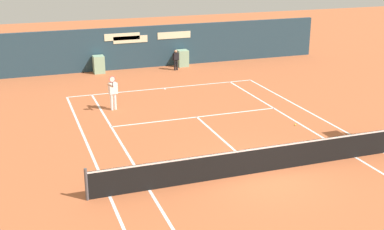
# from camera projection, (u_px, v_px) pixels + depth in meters

# --- Properties ---
(ground_plane) EXTENTS (80.00, 80.00, 0.01)m
(ground_plane) POSITION_uv_depth(u_px,v_px,m) (252.00, 166.00, 18.32)
(ground_plane) COLOR #BC6038
(tennis_net) EXTENTS (12.10, 0.10, 1.07)m
(tennis_net) POSITION_uv_depth(u_px,v_px,m) (260.00, 159.00, 17.64)
(tennis_net) COLOR #4C4C51
(tennis_net) RESTS_ON ground_plane
(sponsor_back_wall) EXTENTS (25.00, 1.02, 2.66)m
(sponsor_back_wall) POSITION_uv_depth(u_px,v_px,m) (140.00, 48.00, 32.54)
(sponsor_back_wall) COLOR #233D4C
(sponsor_back_wall) RESTS_ON ground_plane
(player_on_baseline) EXTENTS (0.52, 0.75, 1.82)m
(player_on_baseline) POSITION_uv_depth(u_px,v_px,m) (113.00, 91.00, 24.24)
(player_on_baseline) COLOR white
(player_on_baseline) RESTS_ON ground_plane
(ball_kid_right_post) EXTENTS (0.43, 0.18, 1.30)m
(ball_kid_right_post) POSITION_uv_depth(u_px,v_px,m) (176.00, 59.00, 32.07)
(ball_kid_right_post) COLOR black
(ball_kid_right_post) RESTS_ON ground_plane
(tennis_ball_mid_court) EXTENTS (0.07, 0.07, 0.07)m
(tennis_ball_mid_court) POSITION_uv_depth(u_px,v_px,m) (295.00, 125.00, 22.42)
(tennis_ball_mid_court) COLOR #CCE033
(tennis_ball_mid_court) RESTS_ON ground_plane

